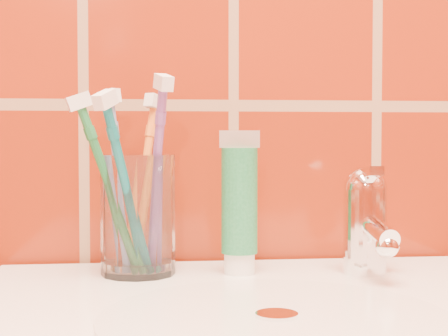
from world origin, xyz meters
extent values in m
cylinder|color=silver|center=(0.00, 0.91, 0.85)|extent=(0.30, 0.30, 0.00)
cylinder|color=white|center=(0.00, 0.91, 0.85)|extent=(0.04, 0.04, 0.00)
cylinder|color=white|center=(-0.12, 1.12, 0.92)|extent=(0.10, 0.10, 0.13)
cylinder|color=white|center=(0.00, 1.11, 0.86)|extent=(0.03, 0.03, 0.02)
cylinder|color=#196A3C|center=(0.00, 1.11, 0.93)|extent=(0.04, 0.04, 0.12)
cube|color=beige|center=(0.00, 1.11, 1.00)|extent=(0.04, 0.01, 0.02)
cylinder|color=white|center=(0.14, 1.09, 0.90)|extent=(0.05, 0.05, 0.09)
sphere|color=white|center=(0.14, 1.09, 0.94)|extent=(0.05, 0.05, 0.05)
cylinder|color=white|center=(0.14, 1.06, 0.91)|extent=(0.02, 0.09, 0.03)
cube|color=white|center=(0.14, 1.08, 0.96)|extent=(0.02, 0.06, 0.01)
camera|label=1|loc=(-0.11, 0.35, 1.00)|focal=55.00mm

